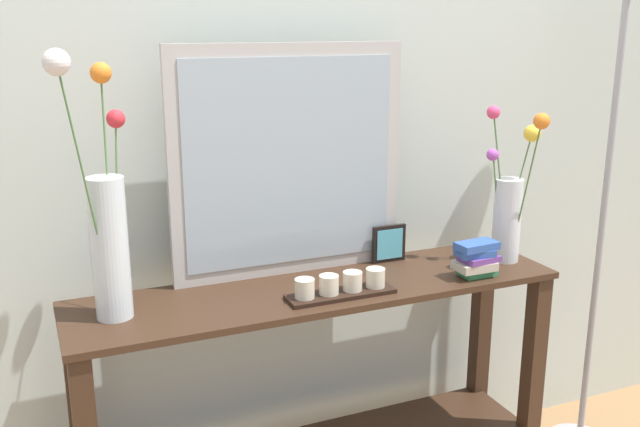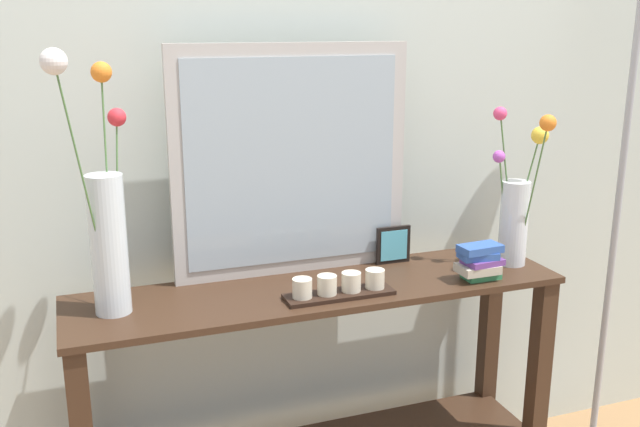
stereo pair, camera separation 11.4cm
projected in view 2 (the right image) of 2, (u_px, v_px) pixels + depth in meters
name	position (u px, v px, depth m)	size (l,w,h in m)	color
wall_back	(287.00, 94.00, 2.25)	(6.40, 0.08, 2.70)	beige
console_table	(320.00, 380.00, 2.19)	(1.47, 0.37, 0.81)	#382316
mirror_leaning	(292.00, 162.00, 2.15)	(0.74, 0.03, 0.70)	#B7B2AD
tall_vase_left	(106.00, 224.00, 1.86)	(0.20, 0.24, 0.70)	silver
vase_right	(516.00, 209.00, 2.25)	(0.16, 0.19, 0.51)	silver
candle_tray	(339.00, 287.00, 2.03)	(0.32, 0.09, 0.07)	black
picture_frame_small	(393.00, 245.00, 2.30)	(0.12, 0.01, 0.12)	black
book_stack	(480.00, 262.00, 2.15)	(0.14, 0.09, 0.11)	#388E56
floor_lamp	(627.00, 116.00, 2.35)	(0.24, 0.24, 1.88)	#9E9EA3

